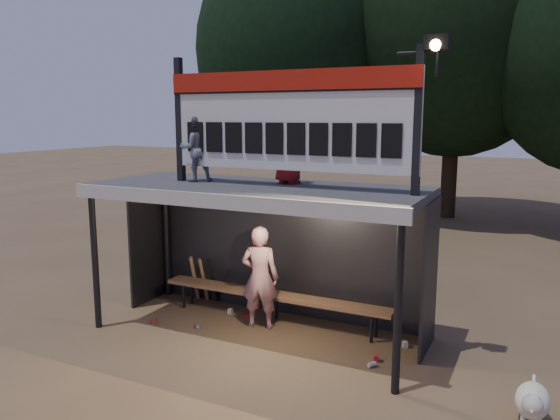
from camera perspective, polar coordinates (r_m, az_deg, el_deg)
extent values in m
plane|color=brown|center=(8.72, -2.39, -12.71)|extent=(80.00, 80.00, 0.00)
imported|color=silver|center=(8.68, -2.11, -7.03)|extent=(0.67, 0.51, 1.65)
imported|color=slate|center=(8.65, -8.75, 6.36)|extent=(0.63, 0.62, 1.03)
imported|color=maroon|center=(8.28, 0.89, 6.50)|extent=(0.62, 0.51, 1.08)
cube|color=#3C3D3F|center=(8.13, -2.51, 2.17)|extent=(5.00, 2.00, 0.12)
cube|color=silver|center=(7.26, -6.35, 0.88)|extent=(5.10, 0.06, 0.20)
cylinder|color=black|center=(9.07, -18.77, -5.01)|extent=(0.10, 0.10, 2.20)
cylinder|color=black|center=(6.73, 12.25, -9.88)|extent=(0.10, 0.10, 2.20)
cylinder|color=black|center=(10.38, -11.78, -2.85)|extent=(0.10, 0.10, 2.20)
cylinder|color=black|center=(8.41, 15.22, -5.98)|extent=(0.10, 0.10, 2.20)
cube|color=black|center=(9.22, 0.52, -4.23)|extent=(5.00, 0.04, 2.20)
cube|color=black|center=(10.14, -13.61, -3.22)|extent=(0.04, 1.00, 2.20)
cube|color=black|center=(8.01, 15.38, -6.78)|extent=(0.04, 1.00, 2.20)
cylinder|color=black|center=(9.02, 0.53, 2.25)|extent=(5.00, 0.06, 0.06)
cube|color=black|center=(8.78, -10.43, 9.21)|extent=(0.10, 0.10, 1.90)
cube|color=black|center=(7.23, 14.23, 8.96)|extent=(0.10, 0.10, 1.90)
cube|color=silver|center=(7.83, 0.70, 9.31)|extent=(3.80, 0.08, 1.40)
cube|color=#AB190C|center=(7.80, 0.54, 13.42)|extent=(3.80, 0.04, 0.28)
cube|color=black|center=(7.78, 0.53, 12.32)|extent=(3.80, 0.02, 0.03)
cube|color=black|center=(8.56, -8.83, 7.56)|extent=(0.27, 0.03, 0.45)
cube|color=black|center=(8.37, -6.90, 7.56)|extent=(0.27, 0.03, 0.45)
cube|color=black|center=(8.19, -4.89, 7.55)|extent=(0.27, 0.03, 0.45)
cube|color=black|center=(8.02, -2.78, 7.52)|extent=(0.27, 0.03, 0.45)
cube|color=black|center=(7.86, -0.59, 7.49)|extent=(0.27, 0.03, 0.45)
cube|color=black|center=(7.72, 1.68, 7.44)|extent=(0.27, 0.03, 0.45)
cube|color=black|center=(7.58, 4.04, 7.37)|extent=(0.27, 0.03, 0.45)
cube|color=black|center=(7.46, 6.48, 7.30)|extent=(0.27, 0.03, 0.45)
cube|color=black|center=(7.35, 9.00, 7.20)|extent=(0.27, 0.03, 0.45)
cube|color=black|center=(7.26, 11.58, 7.09)|extent=(0.27, 0.03, 0.45)
cylinder|color=black|center=(7.28, 14.13, 15.68)|extent=(0.50, 0.04, 0.04)
cylinder|color=black|center=(7.22, 16.08, 14.45)|extent=(0.04, 0.04, 0.30)
cube|color=black|center=(7.19, 16.10, 16.47)|extent=(0.30, 0.22, 0.18)
sphere|color=#FFD88C|center=(7.10, 15.95, 16.24)|extent=(0.14, 0.14, 0.14)
cube|color=#946846|center=(9.02, -0.73, -8.87)|extent=(4.00, 0.35, 0.06)
cylinder|color=black|center=(9.84, -10.03, -8.78)|extent=(0.05, 0.05, 0.45)
cylinder|color=black|center=(10.03, -9.22, -8.41)|extent=(0.05, 0.05, 0.45)
cylinder|color=black|center=(8.99, -1.08, -10.45)|extent=(0.05, 0.05, 0.45)
cylinder|color=black|center=(9.19, -0.39, -9.98)|extent=(0.05, 0.05, 0.45)
cylinder|color=black|center=(8.41, 9.53, -12.08)|extent=(0.05, 0.05, 0.45)
cylinder|color=black|center=(8.62, 10.00, -11.52)|extent=(0.05, 0.05, 0.45)
cylinder|color=black|center=(18.85, 1.35, 5.37)|extent=(0.50, 0.50, 3.74)
ellipsoid|color=black|center=(18.92, 1.40, 16.48)|extent=(6.46, 6.46, 7.48)
cylinder|color=#302315|center=(18.83, 17.36, 5.60)|extent=(0.50, 0.50, 4.18)
ellipsoid|color=black|center=(19.00, 18.02, 17.97)|extent=(7.22, 7.22, 8.36)
ellipsoid|color=white|center=(6.90, 24.88, -17.60)|extent=(0.36, 0.58, 0.36)
sphere|color=silver|center=(6.61, 24.88, -17.98)|extent=(0.22, 0.22, 0.22)
cone|color=beige|center=(6.53, 24.84, -18.53)|extent=(0.10, 0.10, 0.10)
cone|color=beige|center=(6.54, 24.48, -17.25)|extent=(0.06, 0.06, 0.07)
cone|color=beige|center=(6.55, 25.40, -17.32)|extent=(0.06, 0.06, 0.07)
cylinder|color=beige|center=(7.14, 24.14, -18.19)|extent=(0.05, 0.05, 0.18)
cylinder|color=silver|center=(7.14, 25.49, -18.29)|extent=(0.05, 0.05, 0.18)
cylinder|color=white|center=(7.14, 24.99, -16.02)|extent=(0.04, 0.16, 0.14)
cylinder|color=#A2774B|center=(10.10, -8.93, -7.04)|extent=(0.07, 0.27, 0.84)
cylinder|color=olive|center=(9.99, -7.98, -7.20)|extent=(0.07, 0.30, 0.83)
cylinder|color=black|center=(9.89, -7.01, -7.37)|extent=(0.07, 0.32, 0.83)
cube|color=red|center=(7.91, 10.05, -14.99)|extent=(0.09, 0.11, 0.08)
cylinder|color=#BCBBC1|center=(8.99, -8.63, -11.86)|extent=(0.13, 0.13, 0.07)
cube|color=beige|center=(8.42, 12.94, -13.53)|extent=(0.10, 0.12, 0.08)
cylinder|color=#B3301E|center=(9.32, -13.00, -11.20)|extent=(0.12, 0.14, 0.07)
cube|color=#ABABB0|center=(9.53, -5.22, -10.47)|extent=(0.09, 0.11, 0.08)
cylinder|color=beige|center=(7.74, 9.59, -15.62)|extent=(0.12, 0.14, 0.07)
cube|color=#A9231D|center=(9.29, -3.56, -11.01)|extent=(0.12, 0.10, 0.08)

